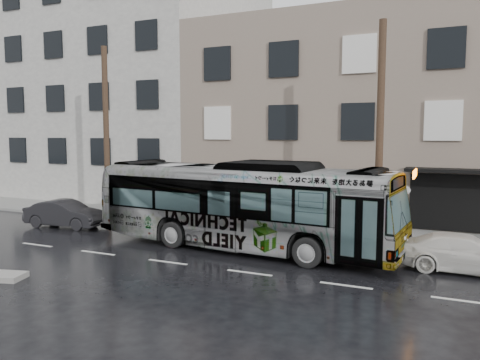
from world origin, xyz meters
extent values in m
plane|color=black|center=(0.00, 0.00, 0.00)|extent=(120.00, 120.00, 0.00)
cube|color=gray|center=(0.00, 4.90, 0.07)|extent=(90.00, 3.60, 0.15)
cube|color=#7B695F|center=(5.00, 12.70, 5.50)|extent=(20.00, 12.00, 11.00)
cube|color=beige|center=(-18.00, 14.20, 8.00)|extent=(26.00, 15.00, 16.00)
cylinder|color=#443122|center=(6.50, 3.30, 4.65)|extent=(0.30, 0.30, 9.00)
cylinder|color=#443122|center=(-7.50, 3.30, 4.65)|extent=(0.30, 0.30, 9.00)
cylinder|color=slate|center=(7.60, 3.30, 1.35)|extent=(0.06, 0.06, 2.40)
imported|color=#B2B2B2|center=(1.59, 0.49, 1.77)|extent=(12.90, 4.15, 3.53)
imported|color=silver|center=(9.76, 0.59, 0.62)|extent=(4.29, 1.75, 1.24)
imported|color=black|center=(-8.13, 0.84, 0.67)|extent=(4.17, 1.80, 1.34)
camera|label=1|loc=(9.12, -16.46, 4.61)|focal=35.00mm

